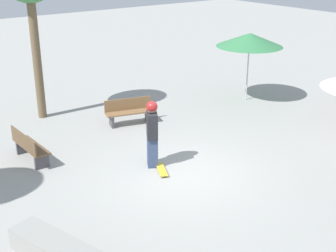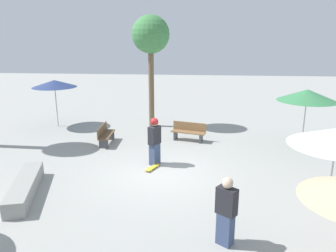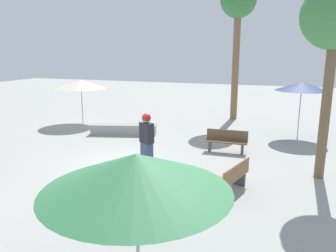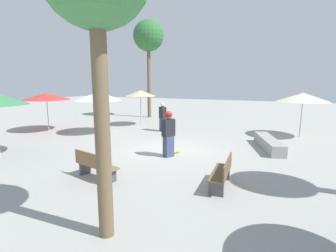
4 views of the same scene
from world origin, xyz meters
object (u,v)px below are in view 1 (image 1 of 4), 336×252
at_px(skater_main, 152,132).
at_px(bench_near, 129,112).
at_px(skateboard, 162,170).
at_px(bench_far, 29,147).
at_px(shade_umbrella_green, 250,40).

distance_m(skater_main, bench_near, 3.34).
height_order(skater_main, bench_near, skater_main).
distance_m(skater_main, skateboard, 1.03).
distance_m(bench_near, bench_far, 3.83).
xyz_separation_m(skater_main, bench_far, (2.26, 2.55, -0.56)).
bearing_deg(bench_near, skateboard, 86.62).
relative_size(bench_near, shade_umbrella_green, 0.64).
distance_m(skater_main, bench_far, 3.45).
xyz_separation_m(skater_main, skateboard, (-0.45, 0.02, -0.93)).
height_order(bench_near, bench_far, same).
relative_size(skateboard, bench_near, 0.49).
relative_size(bench_near, bench_far, 1.03).
bearing_deg(bench_far, skateboard, 41.05).
bearing_deg(bench_far, shade_umbrella_green, 90.05).
bearing_deg(bench_near, bench_far, 27.84).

